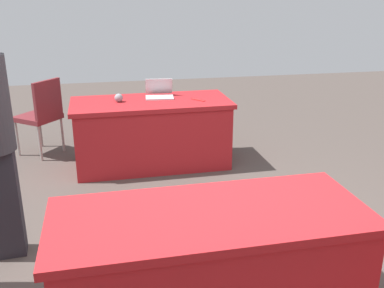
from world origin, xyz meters
The scene contains 7 objects.
ground_plane centered at (0.00, 0.00, 0.00)m, with size 14.40×14.40×0.00m, color #4C423D.
table_foreground centered at (0.15, -2.16, 0.39)m, with size 1.80×0.83×0.77m.
table_mid_left centered at (0.12, 0.54, 0.39)m, with size 1.84×0.80×0.77m.
chair_tucked_left centered at (1.42, -2.75, 0.54)m, with size 0.62×0.62×0.95m.
laptop_silver centered at (0.03, -2.30, 0.81)m, with size 0.34×0.32×0.21m.
yarn_ball centered at (0.50, -2.17, 0.82)m, with size 0.09×0.09×0.09m, color gray.
scissors_red centered at (-0.38, -2.07, 0.78)m, with size 0.18×0.04×0.01m, color red.
Camera 1 is at (0.67, 2.70, 1.97)m, focal length 41.25 mm.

